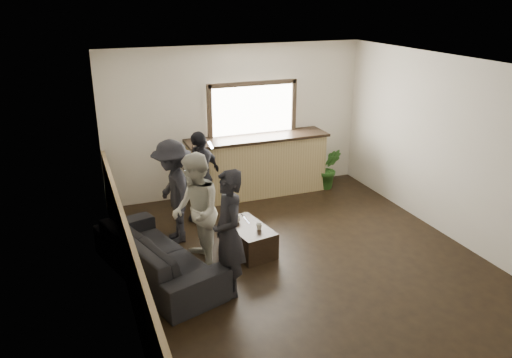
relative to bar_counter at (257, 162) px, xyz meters
name	(u,v)px	position (x,y,z in m)	size (l,w,h in m)	color
ground	(305,261)	(-0.30, -2.70, -0.64)	(5.00, 6.00, 0.01)	black
room_shell	(258,173)	(-1.04, -2.70, 0.83)	(5.01, 6.01, 2.80)	silver
bar_counter	(257,162)	(0.00, 0.00, 0.00)	(2.70, 0.68, 2.13)	tan
sofa	(157,254)	(-2.35, -2.31, -0.31)	(2.27, 0.89, 0.66)	black
coffee_table	(248,239)	(-0.96, -2.10, -0.44)	(0.51, 0.92, 0.41)	black
cup_a	(237,219)	(-1.07, -1.90, -0.19)	(0.12, 0.12, 0.09)	silver
cup_b	(259,226)	(-0.84, -2.25, -0.19)	(0.09, 0.09, 0.09)	silver
potted_plant	(329,168)	(1.42, -0.25, -0.23)	(0.46, 0.37, 0.83)	#2D6623
person_a	(229,234)	(-1.56, -3.04, 0.20)	(0.48, 0.63, 1.68)	black
person_b	(196,212)	(-1.77, -2.22, 0.19)	(0.72, 0.87, 1.66)	#BAB8A8
person_c	(173,192)	(-1.90, -1.36, 0.17)	(0.62, 1.06, 1.63)	black
person_d	(201,177)	(-1.30, -0.77, 0.14)	(0.96, 0.86, 1.56)	black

